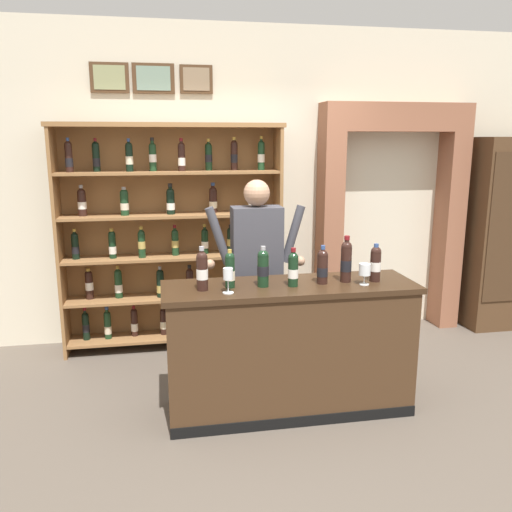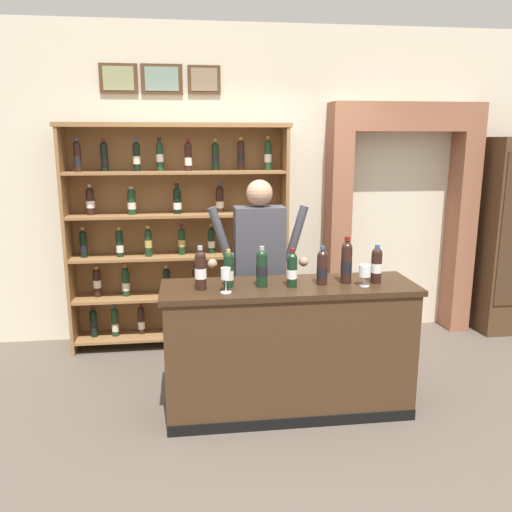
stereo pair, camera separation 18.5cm
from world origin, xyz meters
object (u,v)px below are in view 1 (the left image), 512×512
at_px(tasting_bottle_chianti, 293,269).
at_px(tasting_bottle_rosso, 323,266).
at_px(tasting_bottle_prosecco, 263,267).
at_px(side_cabinet, 511,234).
at_px(tasting_bottle_vin_santo, 375,263).
at_px(wine_glass_spare, 228,276).
at_px(tasting_bottle_riserva, 346,260).
at_px(wine_glass_right, 365,270).
at_px(tasting_bottle_grappa, 230,270).
at_px(tasting_counter, 289,348).
at_px(tasting_bottle_brunello, 202,270).
at_px(wine_shelf, 172,233).
at_px(shopkeeper, 257,258).

bearing_deg(tasting_bottle_chianti, tasting_bottle_rosso, 8.11).
relative_size(tasting_bottle_prosecco, tasting_bottle_rosso, 1.04).
relative_size(side_cabinet, tasting_bottle_vin_santo, 7.22).
bearing_deg(wine_glass_spare, tasting_bottle_rosso, 9.74).
height_order(tasting_bottle_rosso, tasting_bottle_riserva, tasting_bottle_riserva).
bearing_deg(tasting_bottle_chianti, wine_glass_right, -5.98).
distance_m(tasting_bottle_grappa, tasting_bottle_vin_santo, 1.06).
distance_m(side_cabinet, tasting_bottle_rosso, 2.83).
bearing_deg(tasting_counter, tasting_bottle_grappa, -179.61).
distance_m(tasting_bottle_prosecco, tasting_bottle_rosso, 0.43).
distance_m(tasting_bottle_brunello, tasting_bottle_grappa, 0.20).
relative_size(wine_shelf, tasting_bottle_vin_santo, 7.66).
height_order(tasting_bottle_brunello, wine_glass_spare, tasting_bottle_brunello).
relative_size(tasting_bottle_grappa, tasting_bottle_vin_santo, 0.97).
bearing_deg(tasting_bottle_riserva, tasting_bottle_vin_santo, -7.17).
height_order(wine_shelf, tasting_bottle_brunello, wine_shelf).
xyz_separation_m(tasting_bottle_rosso, wine_glass_right, (0.28, -0.08, -0.02)).
distance_m(wine_glass_spare, wine_glass_right, 0.98).
bearing_deg(wine_shelf, tasting_bottle_riserva, -49.76).
xyz_separation_m(tasting_counter, tasting_bottle_rosso, (0.23, -0.02, 0.61)).
bearing_deg(wine_shelf, wine_glass_spare, -78.05).
bearing_deg(tasting_bottle_rosso, tasting_bottle_grappa, 178.92).
height_order(shopkeeper, tasting_bottle_brunello, shopkeeper).
height_order(shopkeeper, tasting_bottle_vin_santo, shopkeeper).
bearing_deg(side_cabinet, tasting_bottle_vin_santo, -146.67).
distance_m(tasting_bottle_grappa, tasting_bottle_rosso, 0.66).
relative_size(tasting_bottle_grappa, tasting_bottle_rosso, 0.97).
relative_size(tasting_bottle_chianti, wine_glass_spare, 1.59).
bearing_deg(tasting_bottle_chianti, tasting_bottle_grappa, 174.24).
bearing_deg(tasting_bottle_grappa, tasting_bottle_brunello, -171.50).
relative_size(shopkeeper, tasting_bottle_chianti, 6.06).
bearing_deg(tasting_bottle_grappa, tasting_bottle_vin_santo, -1.06).
distance_m(tasting_bottle_prosecco, tasting_bottle_vin_santo, 0.82).
height_order(wine_glass_spare, wine_glass_right, wine_glass_spare).
bearing_deg(wine_glass_spare, tasting_counter, 16.26).
distance_m(tasting_bottle_rosso, tasting_bottle_riserva, 0.18).
distance_m(wine_shelf, tasting_bottle_brunello, 1.47).
bearing_deg(tasting_bottle_rosso, tasting_counter, 176.21).
xyz_separation_m(side_cabinet, wine_glass_right, (-2.19, -1.45, 0.07)).
relative_size(side_cabinet, tasting_bottle_chianti, 7.27).
height_order(tasting_bottle_prosecco, wine_glass_right, tasting_bottle_prosecco).
relative_size(side_cabinet, tasting_bottle_brunello, 6.56).
xyz_separation_m(wine_shelf, side_cabinet, (3.50, -0.08, -0.11)).
height_order(tasting_bottle_riserva, tasting_bottle_vin_santo, tasting_bottle_riserva).
distance_m(tasting_counter, wine_glass_spare, 0.77).
distance_m(wine_shelf, tasting_bottle_chianti, 1.68).
xyz_separation_m(tasting_bottle_brunello, tasting_bottle_prosecco, (0.43, 0.01, -0.00)).
relative_size(side_cabinet, wine_glass_spare, 11.59).
bearing_deg(tasting_bottle_brunello, tasting_bottle_riserva, 2.02).
relative_size(tasting_bottle_chianti, tasting_bottle_vin_santo, 0.99).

